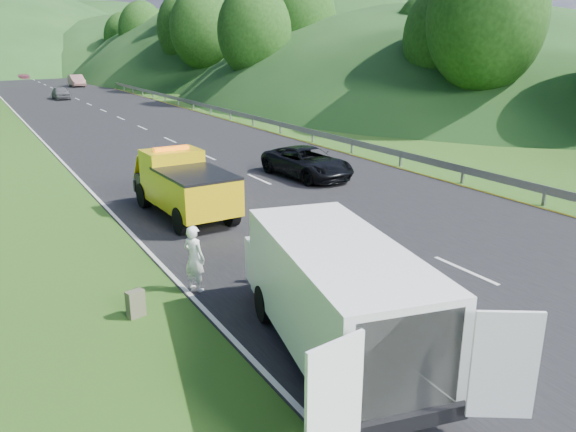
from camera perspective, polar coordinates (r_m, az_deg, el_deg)
ground at (r=15.28m, az=4.29°, el=-5.27°), size 320.00×320.00×0.00m
road_surface at (r=53.09m, az=-18.24°, el=10.13°), size 14.00×200.00×0.02m
guardrail at (r=66.93m, az=-14.43°, el=11.75°), size 0.06×140.00×1.52m
tree_line_right at (r=78.26m, az=-6.86°, el=12.89°), size 14.00×140.00×14.00m
hills_backdrop at (r=147.13m, az=-25.19°, el=13.44°), size 201.00×288.60×44.00m
tow_truck at (r=19.76m, az=-10.56°, el=3.16°), size 2.21×5.42×2.30m
white_van at (r=10.81m, az=4.77°, el=-7.61°), size 4.14×6.96×2.32m
woman at (r=14.11m, az=-9.32°, el=-7.46°), size 0.66×0.74×1.66m
child at (r=14.31m, az=-2.03°, el=-6.86°), size 0.54×0.49×0.89m
worker at (r=10.75m, az=10.95°, el=-16.06°), size 1.29×1.15×1.73m
suitcase at (r=13.00m, az=-15.22°, el=-8.60°), size 0.43×0.30×0.62m
spare_tire at (r=11.36m, az=19.02°, el=-14.77°), size 0.60×0.60×0.20m
passing_suv at (r=25.36m, az=1.95°, el=3.95°), size 2.63×4.98×1.33m
dist_car_a at (r=65.32m, az=-22.02°, el=10.93°), size 1.56×3.87×1.32m
dist_car_b at (r=83.18m, az=-20.63°, el=12.19°), size 1.64×4.70×1.55m
dist_car_c at (r=103.59m, az=-25.33°, el=12.46°), size 1.78×4.37×1.27m
dist_car_d at (r=114.82m, az=-24.04°, el=12.93°), size 1.56×3.87×1.32m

